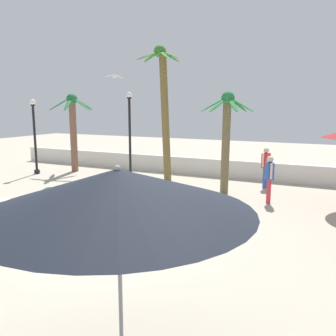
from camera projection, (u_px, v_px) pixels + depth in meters
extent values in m
plane|color=#B2A893|center=(112.00, 242.00, 9.02)|extent=(56.00, 56.00, 0.00)
cube|color=silver|center=(222.00, 168.00, 17.30)|extent=(25.20, 0.30, 0.86)
cylinder|color=#A5A5AD|center=(121.00, 300.00, 4.20)|extent=(0.05, 0.05, 2.28)
cone|color=black|center=(118.00, 190.00, 3.97)|extent=(3.12, 3.12, 0.49)
sphere|color=#99999E|center=(117.00, 169.00, 3.93)|extent=(0.08, 0.08, 0.08)
cylinder|color=brown|center=(165.00, 118.00, 16.07)|extent=(0.60, 0.34, 5.84)
sphere|color=#35772C|center=(160.00, 51.00, 15.68)|extent=(0.54, 0.54, 0.54)
ellipsoid|color=#35772C|center=(170.00, 55.00, 15.40)|extent=(1.05, 0.39, 0.46)
ellipsoid|color=#35772C|center=(170.00, 57.00, 16.01)|extent=(0.71, 0.99, 0.46)
ellipsoid|color=#35772C|center=(162.00, 57.00, 16.24)|extent=(0.45, 1.05, 0.46)
ellipsoid|color=#35772C|center=(151.00, 57.00, 16.08)|extent=(1.05, 0.51, 0.46)
ellipsoid|color=#35772C|center=(148.00, 55.00, 15.66)|extent=(0.99, 0.71, 0.46)
ellipsoid|color=#35772C|center=(151.00, 54.00, 15.31)|extent=(0.48, 1.05, 0.46)
ellipsoid|color=#35772C|center=(163.00, 54.00, 15.20)|extent=(0.86, 0.89, 0.46)
cylinder|color=brown|center=(226.00, 147.00, 13.76)|extent=(0.35, 0.32, 3.74)
sphere|color=#267837|center=(228.00, 98.00, 13.43)|extent=(0.51, 0.51, 0.51)
ellipsoid|color=#267837|center=(242.00, 105.00, 13.18)|extent=(1.01, 0.31, 0.60)
ellipsoid|color=#267837|center=(238.00, 105.00, 13.79)|extent=(0.66, 0.97, 0.60)
ellipsoid|color=#267837|center=(229.00, 105.00, 14.01)|extent=(0.42, 1.02, 0.60)
ellipsoid|color=#267837|center=(218.00, 105.00, 13.93)|extent=(0.95, 0.70, 0.60)
ellipsoid|color=#267837|center=(213.00, 105.00, 13.53)|extent=(1.01, 0.52, 0.60)
ellipsoid|color=#267837|center=(218.00, 105.00, 13.11)|extent=(0.58, 0.99, 0.60)
ellipsoid|color=#267837|center=(233.00, 105.00, 12.93)|extent=(0.74, 0.93, 0.60)
cylinder|color=brown|center=(74.00, 136.00, 18.59)|extent=(0.35, 0.35, 3.79)
sphere|color=#216B38|center=(72.00, 99.00, 18.27)|extent=(0.57, 0.57, 0.57)
ellipsoid|color=#216B38|center=(82.00, 104.00, 17.99)|extent=(1.18, 0.28, 0.70)
ellipsoid|color=#216B38|center=(83.00, 104.00, 18.75)|extent=(0.61, 1.16, 0.70)
ellipsoid|color=#216B38|center=(71.00, 104.00, 18.92)|extent=(0.96, 0.98, 0.70)
ellipsoid|color=#216B38|center=(60.00, 104.00, 18.32)|extent=(1.14, 0.68, 0.70)
ellipsoid|color=#216B38|center=(68.00, 104.00, 17.67)|extent=(0.64, 1.15, 0.70)
cylinder|color=black|center=(131.00, 175.00, 17.39)|extent=(0.28, 0.28, 0.20)
cylinder|color=black|center=(130.00, 138.00, 17.08)|extent=(0.12, 0.12, 3.81)
cylinder|color=black|center=(129.00, 98.00, 16.76)|extent=(0.22, 0.22, 0.06)
sphere|color=white|center=(129.00, 95.00, 16.73)|extent=(0.28, 0.28, 0.28)
cylinder|color=black|center=(37.00, 172.00, 18.18)|extent=(0.28, 0.28, 0.20)
cylinder|color=black|center=(35.00, 140.00, 17.90)|extent=(0.12, 0.12, 3.48)
cylinder|color=black|center=(33.00, 105.00, 17.60)|extent=(0.22, 0.22, 0.06)
sphere|color=white|center=(33.00, 102.00, 17.58)|extent=(0.30, 0.30, 0.30)
cube|color=#B7B7BC|center=(9.00, 205.00, 11.71)|extent=(0.34, 0.48, 0.35)
cylinder|color=#3359B2|center=(266.00, 177.00, 15.05)|extent=(0.12, 0.12, 0.87)
cylinder|color=#3359B2|center=(264.00, 178.00, 14.94)|extent=(0.12, 0.12, 0.87)
cube|color=#D8333F|center=(266.00, 160.00, 14.87)|extent=(0.35, 0.42, 0.61)
sphere|color=beige|center=(266.00, 150.00, 14.80)|extent=(0.23, 0.23, 0.23)
cylinder|color=beige|center=(269.00, 159.00, 15.03)|extent=(0.08, 0.08, 0.55)
cylinder|color=beige|center=(263.00, 160.00, 14.70)|extent=(0.08, 0.08, 0.55)
cylinder|color=#D8333F|center=(268.00, 191.00, 12.69)|extent=(0.12, 0.12, 0.86)
cylinder|color=#D8333F|center=(269.00, 192.00, 12.54)|extent=(0.12, 0.12, 0.86)
cube|color=#3359B2|center=(270.00, 171.00, 12.49)|extent=(0.36, 0.43, 0.61)
sphere|color=beige|center=(270.00, 159.00, 12.42)|extent=(0.23, 0.23, 0.23)
cylinder|color=beige|center=(268.00, 169.00, 12.72)|extent=(0.08, 0.08, 0.55)
cylinder|color=beige|center=(271.00, 171.00, 12.25)|extent=(0.08, 0.08, 0.55)
ellipsoid|color=white|center=(115.00, 76.00, 17.77)|extent=(0.34, 0.22, 0.12)
sphere|color=white|center=(113.00, 76.00, 17.88)|extent=(0.10, 0.10, 0.10)
cube|color=silver|center=(110.00, 76.00, 17.58)|extent=(0.32, 0.54, 0.17)
cube|color=silver|center=(119.00, 76.00, 17.95)|extent=(0.32, 0.55, 0.16)
cube|color=brown|center=(50.00, 207.00, 11.48)|extent=(0.70, 0.70, 0.40)
sphere|color=#2D6B33|center=(49.00, 196.00, 11.42)|extent=(0.60, 0.60, 0.60)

